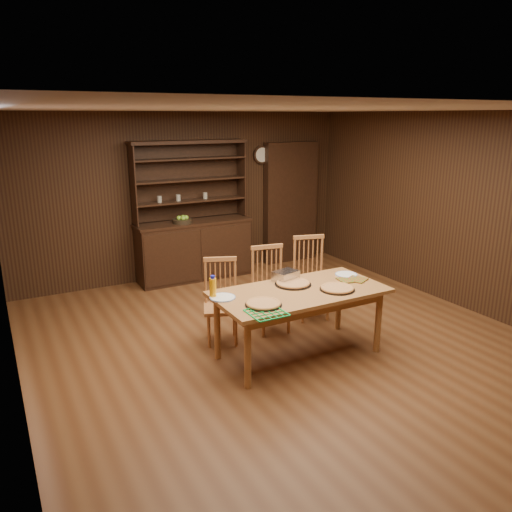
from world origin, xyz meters
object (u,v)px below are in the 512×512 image
chair_right (310,274)px  china_hutch (193,242)px  chair_left (221,298)px  chair_center (269,286)px  juice_bottle (213,287)px  dining_table (300,298)px

chair_right → china_hutch: bearing=124.0°
chair_left → chair_center: chair_center is taller
chair_left → juice_bottle: bearing=-99.7°
dining_table → chair_center: size_ratio=1.78×
juice_bottle → chair_right: bearing=21.4°
chair_left → china_hutch: bearing=98.0°
juice_bottle → chair_left: bearing=58.2°
dining_table → chair_left: bearing=126.4°
china_hutch → chair_right: bearing=-71.2°
dining_table → juice_bottle: (-0.90, 0.24, 0.19)m
china_hutch → dining_table: 3.07m
china_hutch → chair_center: china_hutch is taller
chair_left → juice_bottle: (-0.33, -0.53, 0.34)m
chair_center → chair_right: bearing=18.4°
china_hutch → chair_left: china_hutch is taller
chair_center → juice_bottle: 1.16m
chair_left → chair_right: size_ratio=0.92×
chair_center → chair_left: bearing=-169.6°
chair_left → juice_bottle: 0.71m
dining_table → chair_center: 0.79m
china_hutch → dining_table: bearing=-90.2°
dining_table → juice_bottle: size_ratio=7.85×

